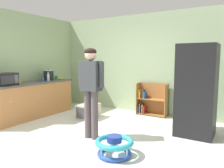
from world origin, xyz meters
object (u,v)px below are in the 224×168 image
object	(u,v)px
pet_carrier	(88,111)
yellow_cup	(19,81)
crock_pot	(49,75)
refrigerator	(197,90)
standing_person	(91,84)
microwave	(5,79)
bookshelf	(151,101)
green_cup	(56,77)
baby_walker	(114,146)
blue_cup	(42,79)
banana_bunch	(61,78)
orange_cup	(9,82)
clear_bottle	(48,77)
kitchen_counter	(31,100)

from	to	relation	value
pet_carrier	yellow_cup	size ratio (longest dim) A/B	5.81
crock_pot	refrigerator	bearing A→B (deg)	1.88
standing_person	pet_carrier	world-z (taller)	standing_person
refrigerator	microwave	world-z (taller)	refrigerator
pet_carrier	crock_pot	size ratio (longest dim) A/B	1.79
bookshelf	green_cup	distance (m)	2.83
baby_walker	crock_pot	xyz separation A→B (m)	(-3.07, 1.51, 0.88)
standing_person	yellow_cup	xyz separation A→B (m)	(-2.35, 0.17, -0.08)
blue_cup	green_cup	bearing A→B (deg)	104.34
banana_bunch	green_cup	distance (m)	0.26
standing_person	green_cup	xyz separation A→B (m)	(-2.34, 1.42, -0.08)
standing_person	orange_cup	size ratio (longest dim) A/B	17.85
yellow_cup	green_cup	world-z (taller)	same
orange_cup	blue_cup	bearing A→B (deg)	71.46
standing_person	baby_walker	size ratio (longest dim) A/B	2.81
clear_bottle	blue_cup	world-z (taller)	clear_bottle
banana_bunch	orange_cup	bearing A→B (deg)	-103.77
refrigerator	clear_bottle	size ratio (longest dim) A/B	7.24
yellow_cup	blue_cup	distance (m)	0.60
bookshelf	standing_person	size ratio (longest dim) A/B	0.50
standing_person	orange_cup	bearing A→B (deg)	-178.88
baby_walker	yellow_cup	bearing A→B (deg)	169.25
standing_person	crock_pot	world-z (taller)	standing_person
refrigerator	pet_carrier	xyz separation A→B (m)	(-2.55, -0.14, -0.71)
yellow_cup	pet_carrier	bearing A→B (deg)	32.35
banana_bunch	blue_cup	distance (m)	0.62
refrigerator	baby_walker	bearing A→B (deg)	-118.21
microwave	banana_bunch	xyz separation A→B (m)	(0.10, 1.67, -0.11)
standing_person	clear_bottle	distance (m)	2.32
refrigerator	yellow_cup	distance (m)	4.12
standing_person	blue_cup	bearing A→B (deg)	161.00
blue_cup	green_cup	distance (m)	0.69
bookshelf	baby_walker	distance (m)	2.67
standing_person	microwave	size ratio (longest dim) A/B	3.53
pet_carrier	clear_bottle	distance (m)	1.48
kitchen_counter	pet_carrier	size ratio (longest dim) A/B	4.27
kitchen_counter	clear_bottle	bearing A→B (deg)	81.53
orange_cup	microwave	bearing A→B (deg)	-46.26
refrigerator	clear_bottle	distance (m)	3.78
pet_carrier	green_cup	size ratio (longest dim) A/B	5.81
refrigerator	blue_cup	distance (m)	3.84
baby_walker	bookshelf	bearing A→B (deg)	99.48
crock_pot	banana_bunch	distance (m)	0.37
baby_walker	crock_pot	size ratio (longest dim) A/B	1.96
refrigerator	banana_bunch	bearing A→B (deg)	177.83
standing_person	baby_walker	xyz separation A→B (m)	(0.76, -0.42, -0.87)
orange_cup	green_cup	world-z (taller)	same
bookshelf	clear_bottle	world-z (taller)	clear_bottle
pet_carrier	crock_pot	distance (m)	1.65
kitchen_counter	bookshelf	xyz separation A→B (m)	(2.53, 1.81, -0.08)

